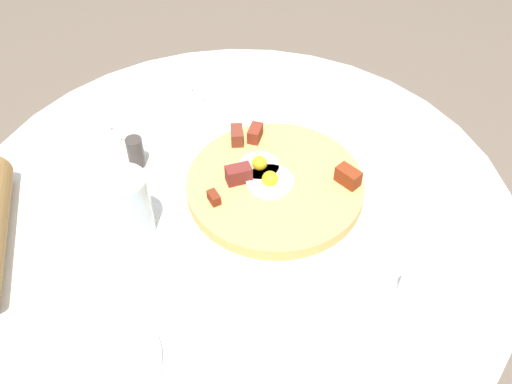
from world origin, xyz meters
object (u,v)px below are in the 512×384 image
(pizza_plate, at_px, (275,193))
(knife, at_px, (162,116))
(salt_shaker, at_px, (411,283))
(breakfast_pizza, at_px, (274,184))
(water_glass, at_px, (128,206))
(bread_plate, at_px, (91,365))
(dining_table, at_px, (239,270))
(fork, at_px, (151,106))
(pepper_shaker, at_px, (136,152))

(pizza_plate, relative_size, knife, 1.86)
(knife, bearing_deg, salt_shaker, 95.81)
(breakfast_pizza, bearing_deg, water_glass, 26.83)
(bread_plate, bearing_deg, dining_table, -115.20)
(pizza_plate, relative_size, salt_shaker, 7.29)
(knife, bearing_deg, breakfast_pizza, 96.77)
(fork, xyz_separation_m, salt_shaker, (-0.46, 0.34, 0.02))
(fork, relative_size, knife, 1.00)
(dining_table, relative_size, knife, 4.89)
(salt_shaker, bearing_deg, knife, -36.71)
(fork, relative_size, salt_shaker, 3.93)
(fork, bearing_deg, dining_table, 84.51)
(water_glass, height_order, salt_shaker, water_glass)
(water_glass, bearing_deg, knife, -85.41)
(salt_shaker, bearing_deg, water_glass, -7.86)
(bread_plate, relative_size, knife, 1.00)
(pizza_plate, distance_m, water_glass, 0.23)
(dining_table, height_order, pizza_plate, pizza_plate)
(breakfast_pizza, distance_m, knife, 0.28)
(pizza_plate, distance_m, fork, 0.31)
(pizza_plate, height_order, knife, pizza_plate)
(pizza_plate, bearing_deg, fork, -36.63)
(water_glass, bearing_deg, fork, -80.59)
(pizza_plate, bearing_deg, pepper_shaker, -9.76)
(pizza_plate, relative_size, breakfast_pizza, 1.20)
(fork, bearing_deg, knife, 90.00)
(pizza_plate, relative_size, bread_plate, 1.86)
(knife, bearing_deg, pizza_plate, 96.65)
(bread_plate, relative_size, salt_shaker, 3.91)
(dining_table, xyz_separation_m, salt_shaker, (-0.26, 0.13, 0.20))
(pizza_plate, xyz_separation_m, salt_shaker, (-0.20, 0.16, 0.02))
(dining_table, bearing_deg, water_glass, 25.65)
(knife, height_order, water_glass, water_glass)
(water_glass, height_order, pepper_shaker, water_glass)
(bread_plate, height_order, pepper_shaker, pepper_shaker)
(pizza_plate, height_order, pepper_shaker, pepper_shaker)
(knife, relative_size, water_glass, 1.63)
(water_glass, xyz_separation_m, salt_shaker, (-0.41, 0.06, -0.03))
(bread_plate, bearing_deg, water_glass, -87.63)
(breakfast_pizza, relative_size, pepper_shaker, 5.10)
(breakfast_pizza, relative_size, knife, 1.55)
(pepper_shaker, bearing_deg, water_glass, 103.13)
(pizza_plate, distance_m, breakfast_pizza, 0.02)
(breakfast_pizza, height_order, bread_plate, breakfast_pizza)
(dining_table, distance_m, breakfast_pizza, 0.21)
(breakfast_pizza, bearing_deg, fork, -36.53)
(bread_plate, bearing_deg, breakfast_pizza, -120.70)
(breakfast_pizza, bearing_deg, pepper_shaker, -9.41)
(breakfast_pizza, distance_m, water_glass, 0.23)
(pizza_plate, distance_m, pepper_shaker, 0.24)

